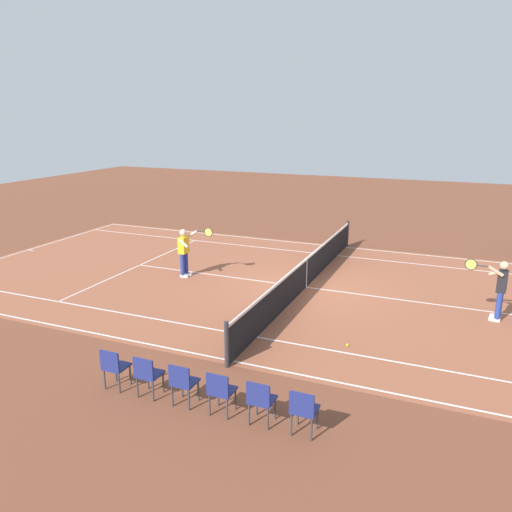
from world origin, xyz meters
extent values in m
plane|color=brown|center=(0.00, 0.00, 0.00)|extent=(60.00, 60.00, 0.00)
cube|color=#935138|center=(0.00, 0.00, 0.00)|extent=(24.20, 11.40, 0.00)
cube|color=white|center=(11.90, 0.00, 0.00)|extent=(0.05, 11.00, 0.01)
cube|color=white|center=(0.00, -5.50, 0.00)|extent=(23.80, 0.05, 0.01)
cube|color=white|center=(0.00, 5.50, 0.00)|extent=(23.80, 0.05, 0.01)
cube|color=white|center=(0.00, -4.11, 0.00)|extent=(23.80, 0.05, 0.01)
cube|color=white|center=(0.00, 4.11, 0.00)|extent=(23.80, 0.05, 0.01)
cube|color=white|center=(6.40, 0.00, 0.00)|extent=(0.05, 8.22, 0.01)
cube|color=white|center=(0.00, 0.00, 0.00)|extent=(12.80, 0.05, 0.01)
cube|color=white|center=(11.75, 0.00, 0.00)|extent=(0.30, 0.05, 0.01)
cylinder|color=#2D2D33|center=(0.00, -5.80, 0.54)|extent=(0.10, 0.10, 1.08)
cylinder|color=#2D2D33|center=(0.00, 5.80, 0.54)|extent=(0.10, 0.10, 1.08)
cube|color=black|center=(0.00, 0.00, 0.44)|extent=(0.02, 11.60, 0.88)
cube|color=white|center=(0.00, 0.00, 0.95)|extent=(0.04, 11.60, 0.06)
cube|color=white|center=(0.00, 0.00, 0.44)|extent=(0.04, 0.06, 0.88)
cylinder|color=navy|center=(4.20, 0.61, 0.45)|extent=(0.15, 0.15, 0.74)
cube|color=white|center=(4.14, 0.61, 0.04)|extent=(0.28, 0.12, 0.09)
cylinder|color=navy|center=(4.21, 0.37, 0.45)|extent=(0.15, 0.15, 0.74)
cube|color=white|center=(4.15, 0.37, 0.04)|extent=(0.28, 0.12, 0.09)
cube|color=yellow|center=(4.20, 0.49, 1.10)|extent=(0.25, 0.38, 0.56)
sphere|color=beige|center=(4.20, 0.49, 1.53)|extent=(0.23, 0.23, 0.23)
cylinder|color=beige|center=(4.02, 0.77, 1.23)|extent=(0.42, 0.21, 0.26)
cylinder|color=beige|center=(4.03, 0.21, 1.43)|extent=(0.42, 0.23, 0.30)
cylinder|color=#232326|center=(3.72, 0.15, 1.54)|extent=(0.28, 0.04, 0.04)
torus|color=#232326|center=(3.43, 0.14, 1.54)|extent=(0.31, 0.03, 0.31)
cylinder|color=#C6D84C|center=(3.43, 0.14, 1.54)|extent=(0.27, 0.01, 0.27)
cylinder|color=navy|center=(-5.60, 0.44, 0.45)|extent=(0.15, 0.15, 0.74)
cube|color=white|center=(-5.54, 0.43, 0.04)|extent=(0.29, 0.14, 0.09)
cylinder|color=navy|center=(-5.58, 0.68, 0.45)|extent=(0.15, 0.15, 0.74)
cube|color=white|center=(-5.52, 0.67, 0.04)|extent=(0.29, 0.14, 0.09)
cube|color=black|center=(-5.59, 0.56, 1.10)|extent=(0.28, 0.41, 0.56)
sphere|color=#DBAA84|center=(-5.59, 0.56, 1.53)|extent=(0.23, 0.23, 0.23)
cylinder|color=#DBAA84|center=(-5.45, 0.26, 1.23)|extent=(0.41, 0.26, 0.26)
cylinder|color=#DBAA84|center=(-5.38, 0.81, 1.43)|extent=(0.43, 0.18, 0.30)
cylinder|color=#232326|center=(-5.06, 0.84, 1.54)|extent=(0.28, 0.07, 0.04)
torus|color=#232326|center=(-4.77, 0.80, 1.54)|extent=(0.31, 0.06, 0.31)
cylinder|color=#C6D84C|center=(-4.77, 0.80, 1.54)|extent=(0.27, 0.04, 0.27)
sphere|color=#CCE01E|center=(-2.21, 3.75, 0.03)|extent=(0.07, 0.07, 0.07)
cylinder|color=#38383D|center=(-2.11, 7.24, 0.22)|extent=(0.04, 0.04, 0.44)
cylinder|color=#38383D|center=(-2.47, 7.24, 0.22)|extent=(0.04, 0.04, 0.44)
cylinder|color=#38383D|center=(-2.11, 7.60, 0.22)|extent=(0.04, 0.04, 0.44)
cylinder|color=#38383D|center=(-2.47, 7.60, 0.22)|extent=(0.04, 0.04, 0.44)
cube|color=navy|center=(-2.29, 7.42, 0.46)|extent=(0.44, 0.44, 0.04)
cube|color=navy|center=(-2.29, 7.62, 0.68)|extent=(0.44, 0.04, 0.40)
cylinder|color=#38383D|center=(-1.32, 7.24, 0.22)|extent=(0.04, 0.04, 0.44)
cylinder|color=#38383D|center=(-1.68, 7.24, 0.22)|extent=(0.04, 0.04, 0.44)
cylinder|color=#38383D|center=(-1.32, 7.60, 0.22)|extent=(0.04, 0.04, 0.44)
cylinder|color=#38383D|center=(-1.68, 7.60, 0.22)|extent=(0.04, 0.04, 0.44)
cube|color=navy|center=(-1.50, 7.42, 0.46)|extent=(0.44, 0.44, 0.04)
cube|color=navy|center=(-1.50, 7.62, 0.68)|extent=(0.44, 0.04, 0.40)
cylinder|color=#38383D|center=(-0.52, 7.24, 0.22)|extent=(0.04, 0.04, 0.44)
cylinder|color=#38383D|center=(-0.88, 7.24, 0.22)|extent=(0.04, 0.04, 0.44)
cylinder|color=#38383D|center=(-0.52, 7.60, 0.22)|extent=(0.04, 0.04, 0.44)
cylinder|color=#38383D|center=(-0.88, 7.60, 0.22)|extent=(0.04, 0.04, 0.44)
cube|color=navy|center=(-0.70, 7.42, 0.46)|extent=(0.44, 0.44, 0.04)
cube|color=navy|center=(-0.70, 7.62, 0.68)|extent=(0.44, 0.04, 0.40)
cylinder|color=#38383D|center=(0.27, 7.24, 0.22)|extent=(0.04, 0.04, 0.44)
cylinder|color=#38383D|center=(-0.09, 7.24, 0.22)|extent=(0.04, 0.04, 0.44)
cylinder|color=#38383D|center=(0.27, 7.60, 0.22)|extent=(0.04, 0.04, 0.44)
cylinder|color=#38383D|center=(-0.09, 7.60, 0.22)|extent=(0.04, 0.04, 0.44)
cube|color=navy|center=(0.09, 7.42, 0.46)|extent=(0.44, 0.44, 0.04)
cube|color=navy|center=(0.09, 7.62, 0.68)|extent=(0.44, 0.04, 0.40)
cylinder|color=#38383D|center=(1.07, 7.24, 0.22)|extent=(0.04, 0.04, 0.44)
cylinder|color=#38383D|center=(0.71, 7.24, 0.22)|extent=(0.04, 0.04, 0.44)
cylinder|color=#38383D|center=(1.07, 7.60, 0.22)|extent=(0.04, 0.04, 0.44)
cylinder|color=#38383D|center=(0.71, 7.60, 0.22)|extent=(0.04, 0.04, 0.44)
cube|color=navy|center=(0.89, 7.42, 0.46)|extent=(0.44, 0.44, 0.04)
cube|color=navy|center=(0.89, 7.62, 0.68)|extent=(0.44, 0.04, 0.40)
cylinder|color=#38383D|center=(1.86, 7.24, 0.22)|extent=(0.04, 0.04, 0.44)
cylinder|color=#38383D|center=(1.50, 7.24, 0.22)|extent=(0.04, 0.04, 0.44)
cylinder|color=#38383D|center=(1.86, 7.60, 0.22)|extent=(0.04, 0.04, 0.44)
cylinder|color=#38383D|center=(1.50, 7.60, 0.22)|extent=(0.04, 0.04, 0.44)
cube|color=navy|center=(1.68, 7.42, 0.46)|extent=(0.44, 0.44, 0.04)
cube|color=navy|center=(1.68, 7.62, 0.68)|extent=(0.44, 0.04, 0.40)
camera|label=1|loc=(-4.50, 14.85, 5.38)|focal=35.55mm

